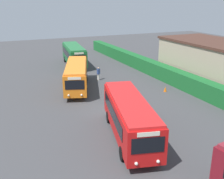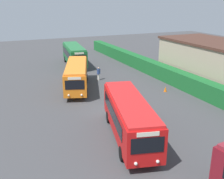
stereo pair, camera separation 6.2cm
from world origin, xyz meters
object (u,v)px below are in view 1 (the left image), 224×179
person_left (98,73)px  bus_orange (77,75)px  bus_green (74,54)px  traffic_cone (165,89)px  bus_red (129,116)px

person_left → bus_orange: bearing=-91.1°
bus_green → traffic_cone: bearing=26.2°
bus_red → person_left: bearing=-178.4°
bus_orange → bus_red: bearing=19.7°
traffic_cone → bus_red: bearing=-48.0°
bus_green → person_left: bearing=10.3°
bus_green → traffic_cone: size_ratio=16.33×
bus_orange → bus_red: size_ratio=0.99×
bus_orange → traffic_cone: (5.25, 9.14, -1.48)m
bus_orange → person_left: 4.54m
bus_green → bus_red: bus_green is taller
bus_red → traffic_cone: (-8.14, 9.03, -1.54)m
bus_orange → person_left: size_ratio=5.63×
bus_orange → bus_red: bus_red is taller
person_left → traffic_cone: (7.68, 5.40, -0.63)m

